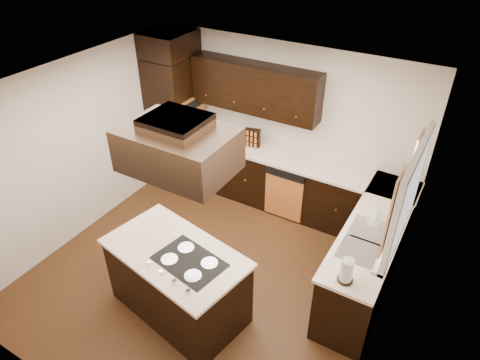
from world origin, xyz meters
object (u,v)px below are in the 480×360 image
at_px(island, 178,282).
at_px(range_hood, 178,150).
at_px(oven_column, 176,120).
at_px(spice_rack, 249,137).

height_order(island, range_hood, range_hood).
bearing_deg(oven_column, island, -52.96).
xyz_separation_m(island, spice_rack, (-0.46, 2.47, 0.62)).
bearing_deg(range_hood, oven_column, 129.74).
height_order(oven_column, spice_rack, oven_column).
distance_m(oven_column, island, 3.05).
bearing_deg(oven_column, spice_rack, 4.05).
distance_m(island, range_hood, 1.73).
relative_size(oven_column, spice_rack, 6.17).
height_order(island, spice_rack, spice_rack).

